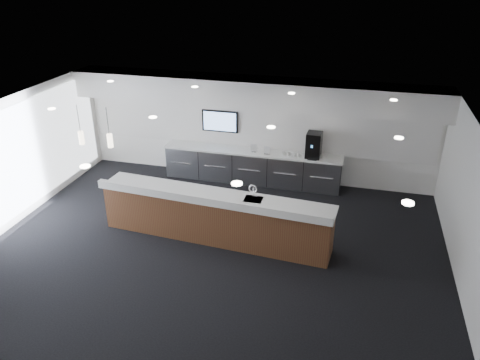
# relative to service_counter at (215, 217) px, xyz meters

# --- Properties ---
(ground) EXTENTS (10.00, 10.00, 0.00)m
(ground) POSITION_rel_service_counter_xyz_m (0.11, -0.49, -0.57)
(ground) COLOR black
(ground) RESTS_ON ground
(ceiling) EXTENTS (10.00, 8.00, 0.02)m
(ceiling) POSITION_rel_service_counter_xyz_m (0.11, -0.49, 2.43)
(ceiling) COLOR black
(ceiling) RESTS_ON back_wall
(back_wall) EXTENTS (10.00, 0.02, 3.00)m
(back_wall) POSITION_rel_service_counter_xyz_m (0.11, 3.51, 0.93)
(back_wall) COLOR white
(back_wall) RESTS_ON ground
(left_wall) EXTENTS (0.02, 8.00, 3.00)m
(left_wall) POSITION_rel_service_counter_xyz_m (-4.89, -0.49, 0.93)
(left_wall) COLOR white
(left_wall) RESTS_ON ground
(right_wall) EXTENTS (0.02, 8.00, 3.00)m
(right_wall) POSITION_rel_service_counter_xyz_m (5.11, -0.49, 0.93)
(right_wall) COLOR white
(right_wall) RESTS_ON ground
(soffit_bulkhead) EXTENTS (10.00, 0.90, 0.70)m
(soffit_bulkhead) POSITION_rel_service_counter_xyz_m (0.11, 3.06, 2.08)
(soffit_bulkhead) COLOR white
(soffit_bulkhead) RESTS_ON back_wall
(alcove_panel) EXTENTS (9.80, 0.06, 1.40)m
(alcove_panel) POSITION_rel_service_counter_xyz_m (0.11, 3.48, 1.03)
(alcove_panel) COLOR white
(alcove_panel) RESTS_ON back_wall
(window_blinds_wall) EXTENTS (0.04, 7.36, 2.55)m
(window_blinds_wall) POSITION_rel_service_counter_xyz_m (-4.85, -0.49, 0.93)
(window_blinds_wall) COLOR #A5B1C6
(window_blinds_wall) RESTS_ON left_wall
(back_credenza) EXTENTS (5.06, 0.66, 0.95)m
(back_credenza) POSITION_rel_service_counter_xyz_m (0.11, 3.15, -0.10)
(back_credenza) COLOR gray
(back_credenza) RESTS_ON ground
(wall_tv) EXTENTS (1.05, 0.08, 0.62)m
(wall_tv) POSITION_rel_service_counter_xyz_m (-0.89, 3.42, 1.08)
(wall_tv) COLOR black
(wall_tv) RESTS_ON back_wall
(pendant_left) EXTENTS (0.12, 0.12, 0.30)m
(pendant_left) POSITION_rel_service_counter_xyz_m (-2.29, 0.31, 1.68)
(pendant_left) COLOR beige
(pendant_left) RESTS_ON ceiling
(pendant_right) EXTENTS (0.12, 0.12, 0.30)m
(pendant_right) POSITION_rel_service_counter_xyz_m (-2.99, 0.31, 1.68)
(pendant_right) COLOR beige
(pendant_right) RESTS_ON ceiling
(ceiling_can_lights) EXTENTS (7.00, 5.00, 0.02)m
(ceiling_can_lights) POSITION_rel_service_counter_xyz_m (0.11, -0.49, 2.40)
(ceiling_can_lights) COLOR white
(ceiling_can_lights) RESTS_ON ceiling
(service_counter) EXTENTS (5.39, 1.28, 1.49)m
(service_counter) POSITION_rel_service_counter_xyz_m (0.00, 0.00, 0.00)
(service_counter) COLOR #5C2F1E
(service_counter) RESTS_ON ground
(coffee_machine) EXTENTS (0.41, 0.53, 0.69)m
(coffee_machine) POSITION_rel_service_counter_xyz_m (1.82, 3.15, 0.72)
(coffee_machine) COLOR black
(coffee_machine) RESTS_ON back_credenza
(info_sign_left) EXTENTS (0.17, 0.05, 0.23)m
(info_sign_left) POSITION_rel_service_counter_xyz_m (0.18, 3.09, 0.49)
(info_sign_left) COLOR silver
(info_sign_left) RESTS_ON back_credenza
(info_sign_right) EXTENTS (0.17, 0.02, 0.23)m
(info_sign_right) POSITION_rel_service_counter_xyz_m (0.57, 3.02, 0.49)
(info_sign_right) COLOR silver
(info_sign_right) RESTS_ON back_credenza
(cup_0) EXTENTS (0.11, 0.11, 0.10)m
(cup_0) POSITION_rel_service_counter_xyz_m (2.01, 3.05, 0.43)
(cup_0) COLOR white
(cup_0) RESTS_ON back_credenza
(cup_1) EXTENTS (0.15, 0.15, 0.10)m
(cup_1) POSITION_rel_service_counter_xyz_m (1.87, 3.05, 0.43)
(cup_1) COLOR white
(cup_1) RESTS_ON back_credenza
(cup_2) EXTENTS (0.13, 0.13, 0.10)m
(cup_2) POSITION_rel_service_counter_xyz_m (1.73, 3.05, 0.43)
(cup_2) COLOR white
(cup_2) RESTS_ON back_credenza
(cup_3) EXTENTS (0.14, 0.14, 0.10)m
(cup_3) POSITION_rel_service_counter_xyz_m (1.59, 3.05, 0.43)
(cup_3) COLOR white
(cup_3) RESTS_ON back_credenza
(cup_4) EXTENTS (0.15, 0.15, 0.10)m
(cup_4) POSITION_rel_service_counter_xyz_m (1.45, 3.05, 0.43)
(cup_4) COLOR white
(cup_4) RESTS_ON back_credenza
(cup_5) EXTENTS (0.12, 0.12, 0.10)m
(cup_5) POSITION_rel_service_counter_xyz_m (1.31, 3.05, 0.43)
(cup_5) COLOR white
(cup_5) RESTS_ON back_credenza
(cup_6) EXTENTS (0.15, 0.15, 0.10)m
(cup_6) POSITION_rel_service_counter_xyz_m (1.17, 3.05, 0.43)
(cup_6) COLOR white
(cup_6) RESTS_ON back_credenza
(cup_7) EXTENTS (0.13, 0.13, 0.10)m
(cup_7) POSITION_rel_service_counter_xyz_m (1.03, 3.05, 0.43)
(cup_7) COLOR white
(cup_7) RESTS_ON back_credenza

